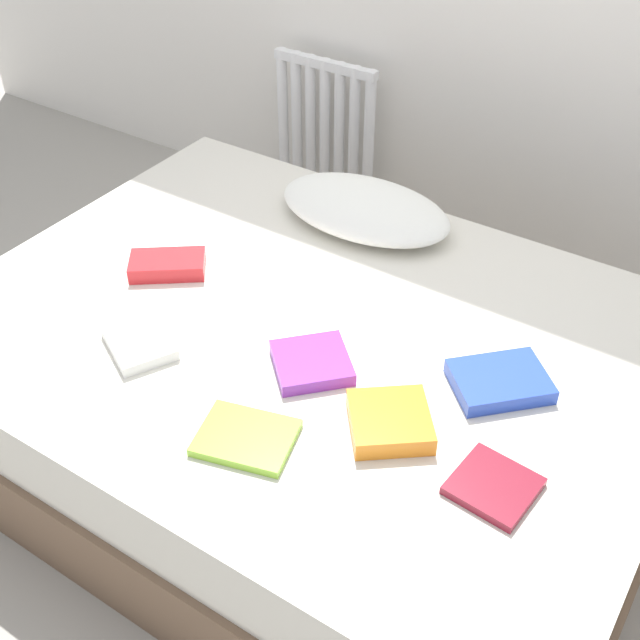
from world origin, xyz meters
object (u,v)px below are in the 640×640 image
at_px(bed, 311,390).
at_px(textbook_red, 167,265).
at_px(pillow, 365,208).
at_px(textbook_maroon, 494,486).
at_px(textbook_white, 140,343).
at_px(textbook_lime, 246,438).
at_px(textbook_orange, 390,421).
at_px(textbook_purple, 312,363).
at_px(textbook_blue, 500,381).
at_px(radiator, 325,126).

xyz_separation_m(bed, textbook_red, (-0.49, -0.03, 0.28)).
height_order(bed, pillow, pillow).
relative_size(bed, textbook_maroon, 11.56).
distance_m(textbook_white, textbook_maroon, 0.98).
relative_size(bed, pillow, 3.42).
bearing_deg(bed, textbook_red, -176.92).
bearing_deg(textbook_lime, textbook_white, 150.48).
height_order(textbook_orange, textbook_lime, textbook_orange).
height_order(pillow, textbook_maroon, pillow).
height_order(bed, textbook_red, textbook_red).
distance_m(textbook_purple, textbook_lime, 0.29).
bearing_deg(textbook_blue, textbook_orange, -165.42).
distance_m(radiator, textbook_white, 1.59).
height_order(textbook_purple, textbook_blue, textbook_blue).
xyz_separation_m(textbook_white, textbook_blue, (0.86, 0.38, 0.00)).
height_order(pillow, textbook_orange, pillow).
xyz_separation_m(radiator, textbook_lime, (0.85, -1.64, 0.09)).
bearing_deg(textbook_lime, textbook_orange, 24.34).
distance_m(textbook_red, textbook_maroon, 1.17).
bearing_deg(textbook_purple, textbook_lime, -133.83).
height_order(textbook_white, textbook_orange, textbook_orange).
bearing_deg(radiator, textbook_blue, -42.27).
xyz_separation_m(pillow, textbook_blue, (0.68, -0.48, -0.03)).
height_order(radiator, textbook_blue, radiator).
bearing_deg(bed, textbook_orange, -30.84).
relative_size(textbook_maroon, textbook_lime, 0.78).
bearing_deg(textbook_lime, textbook_maroon, 3.40).
relative_size(textbook_white, textbook_blue, 0.83).
relative_size(pillow, textbook_orange, 3.13).
distance_m(textbook_red, textbook_blue, 1.03).
height_order(textbook_blue, textbook_lime, textbook_blue).
xyz_separation_m(textbook_purple, textbook_orange, (0.27, -0.08, 0.01)).
height_order(textbook_red, textbook_blue, textbook_red).
relative_size(textbook_purple, textbook_maroon, 1.09).
relative_size(textbook_purple, textbook_blue, 0.81).
bearing_deg(bed, textbook_maroon, -21.46).
relative_size(textbook_blue, textbook_lime, 1.05).
xyz_separation_m(bed, textbook_white, (-0.32, -0.33, 0.27)).
xyz_separation_m(textbook_orange, textbook_maroon, (0.28, -0.03, -0.01)).
bearing_deg(textbook_orange, textbook_blue, 21.61).
bearing_deg(textbook_orange, textbook_lime, -178.52).
relative_size(textbook_orange, textbook_lime, 0.85).
relative_size(pillow, textbook_white, 3.03).
xyz_separation_m(pillow, textbook_maroon, (0.80, -0.79, -0.04)).
bearing_deg(radiator, textbook_purple, -58.27).
bearing_deg(bed, pillow, 104.97).
relative_size(radiator, textbook_purple, 3.01).
height_order(bed, textbook_purple, textbook_purple).
relative_size(bed, textbook_red, 9.05).
bearing_deg(pillow, textbook_orange, -55.49).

